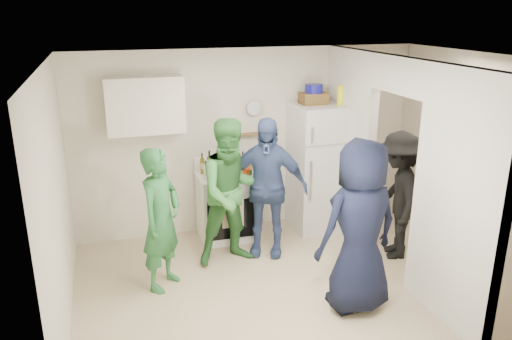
{
  "coord_description": "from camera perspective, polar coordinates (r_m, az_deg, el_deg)",
  "views": [
    {
      "loc": [
        -1.91,
        -4.7,
        2.99
      ],
      "look_at": [
        -0.32,
        0.4,
        1.25
      ],
      "focal_mm": 35.0,
      "sensor_mm": 36.0,
      "label": 1
    }
  ],
  "objects": [
    {
      "name": "floor",
      "position": [
        5.88,
        4.2,
        -12.54
      ],
      "size": [
        4.8,
        4.8,
        0.0
      ],
      "primitive_type": "plane",
      "color": "tan",
      "rests_on": "ground"
    },
    {
      "name": "wall_back",
      "position": [
        6.9,
        -0.72,
        3.43
      ],
      "size": [
        4.8,
        0.0,
        4.8
      ],
      "primitive_type": "plane",
      "rotation": [
        1.57,
        0.0,
        0.0
      ],
      "color": "silver",
      "rests_on": "floor"
    },
    {
      "name": "wall_front",
      "position": [
        3.95,
        13.72,
        -8.59
      ],
      "size": [
        4.8,
        0.0,
        4.8
      ],
      "primitive_type": "plane",
      "rotation": [
        -1.57,
        0.0,
        0.0
      ],
      "color": "silver",
      "rests_on": "floor"
    },
    {
      "name": "wall_left",
      "position": [
        5.03,
        -21.87,
        -3.53
      ],
      "size": [
        0.0,
        3.4,
        3.4
      ],
      "primitive_type": "plane",
      "rotation": [
        1.57,
        0.0,
        1.57
      ],
      "color": "silver",
      "rests_on": "floor"
    },
    {
      "name": "wall_right",
      "position": [
        6.6,
        24.24,
        1.15
      ],
      "size": [
        0.0,
        3.4,
        3.4
      ],
      "primitive_type": "plane",
      "rotation": [
        1.57,
        0.0,
        -1.57
      ],
      "color": "silver",
      "rests_on": "floor"
    },
    {
      "name": "ceiling",
      "position": [
        5.09,
        4.85,
        12.47
      ],
      "size": [
        4.8,
        4.8,
        0.0
      ],
      "primitive_type": "plane",
      "rotation": [
        3.14,
        0.0,
        0.0
      ],
      "color": "white",
      "rests_on": "wall_back"
    },
    {
      "name": "partition_pier_back",
      "position": [
        6.8,
        10.5,
        2.92
      ],
      "size": [
        0.12,
        1.2,
        2.5
      ],
      "primitive_type": "cube",
      "color": "silver",
      "rests_on": "floor"
    },
    {
      "name": "partition_pier_front",
      "position": [
        5.06,
        22.02,
        -3.43
      ],
      "size": [
        0.12,
        1.2,
        2.5
      ],
      "primitive_type": "cube",
      "color": "silver",
      "rests_on": "floor"
    },
    {
      "name": "partition_header",
      "position": [
        5.67,
        16.3,
        10.36
      ],
      "size": [
        0.12,
        1.0,
        0.4
      ],
      "primitive_type": "cube",
      "color": "silver",
      "rests_on": "partition_pier_back"
    },
    {
      "name": "stove",
      "position": [
        6.74,
        -3.41,
        -4.13
      ],
      "size": [
        0.76,
        0.63,
        0.9
      ],
      "primitive_type": "cube",
      "color": "white",
      "rests_on": "floor"
    },
    {
      "name": "upper_cabinet",
      "position": [
        6.34,
        -12.58,
        7.26
      ],
      "size": [
        0.95,
        0.34,
        0.7
      ],
      "primitive_type": "cube",
      "color": "silver",
      "rests_on": "wall_back"
    },
    {
      "name": "fridge",
      "position": [
        6.98,
        7.22,
        0.33
      ],
      "size": [
        0.73,
        0.71,
        1.77
      ],
      "primitive_type": "cube",
      "color": "silver",
      "rests_on": "floor"
    },
    {
      "name": "wicker_basket",
      "position": [
        6.76,
        6.58,
        8.14
      ],
      "size": [
        0.35,
        0.25,
        0.15
      ],
      "primitive_type": "cube",
      "color": "brown",
      "rests_on": "fridge"
    },
    {
      "name": "blue_bowl",
      "position": [
        6.74,
        6.62,
        9.23
      ],
      "size": [
        0.24,
        0.24,
        0.11
      ],
      "primitive_type": "cylinder",
      "color": "navy",
      "rests_on": "wicker_basket"
    },
    {
      "name": "yellow_cup_stack_top",
      "position": [
        6.75,
        9.63,
        8.43
      ],
      "size": [
        0.09,
        0.09,
        0.25
      ],
      "primitive_type": "cylinder",
      "color": "#FFFD15",
      "rests_on": "fridge"
    },
    {
      "name": "wall_clock",
      "position": [
        6.79,
        -0.28,
        7.1
      ],
      "size": [
        0.22,
        0.02,
        0.22
      ],
      "primitive_type": "cylinder",
      "rotation": [
        1.57,
        0.0,
        0.0
      ],
      "color": "white",
      "rests_on": "wall_back"
    },
    {
      "name": "spice_shelf",
      "position": [
        6.83,
        -0.6,
        4.14
      ],
      "size": [
        0.35,
        0.08,
        0.03
      ],
      "primitive_type": "cube",
      "color": "olive",
      "rests_on": "wall_back"
    },
    {
      "name": "nook_window",
      "position": [
        6.64,
        23.44,
        4.92
      ],
      "size": [
        0.03,
        0.7,
        0.8
      ],
      "primitive_type": "cube",
      "color": "black",
      "rests_on": "wall_right"
    },
    {
      "name": "nook_window_frame",
      "position": [
        6.63,
        23.34,
        4.92
      ],
      "size": [
        0.04,
        0.76,
        0.86
      ],
      "primitive_type": "cube",
      "color": "white",
      "rests_on": "wall_right"
    },
    {
      "name": "nook_valance",
      "position": [
        6.56,
        23.55,
        7.88
      ],
      "size": [
        0.04,
        0.82,
        0.18
      ],
      "primitive_type": "cube",
      "color": "white",
      "rests_on": "wall_right"
    },
    {
      "name": "yellow_cup_stack_stove",
      "position": [
        6.31,
        -4.07,
        -0.12
      ],
      "size": [
        0.09,
        0.09,
        0.25
      ],
      "primitive_type": "cylinder",
      "color": "#DEEB13",
      "rests_on": "stove"
    },
    {
      "name": "red_cup",
      "position": [
        6.43,
        -1.16,
        -0.34
      ],
      "size": [
        0.09,
        0.09,
        0.12
      ],
      "primitive_type": "cylinder",
      "color": "red",
      "rests_on": "stove"
    },
    {
      "name": "person_green_left",
      "position": [
        5.52,
        -10.79,
        -5.59
      ],
      "size": [
        0.67,
        0.7,
        1.61
      ],
      "primitive_type": "imported",
      "rotation": [
        0.0,
        0.0,
        0.88
      ],
      "color": "#2F763F",
      "rests_on": "floor"
    },
    {
      "name": "person_green_center",
      "position": [
        5.94,
        -2.68,
        -2.59
      ],
      "size": [
        0.92,
        0.74,
        1.79
      ],
      "primitive_type": "imported",
      "rotation": [
        0.0,
        0.0,
        0.08
      ],
      "color": "#3B8640",
      "rests_on": "floor"
    },
    {
      "name": "person_denim",
      "position": [
        6.15,
        1.12,
        -2.0
      ],
      "size": [
        1.12,
        0.83,
        1.76
      ],
      "primitive_type": "imported",
      "rotation": [
        0.0,
        0.0,
        -0.44
      ],
      "color": "navy",
      "rests_on": "floor"
    },
    {
      "name": "person_navy",
      "position": [
        5.12,
        11.77,
        -6.39
      ],
      "size": [
        0.94,
        0.67,
        1.81
      ],
      "primitive_type": "imported",
      "rotation": [
        0.0,
        0.0,
        -3.03
      ],
      "color": "black",
      "rests_on": "floor"
    },
    {
      "name": "person_nook",
      "position": [
        6.36,
        15.88,
        -2.83
      ],
      "size": [
        0.92,
        1.18,
        1.6
      ],
      "primitive_type": "imported",
      "rotation": [
        0.0,
        0.0,
        -1.94
      ],
      "color": "black",
      "rests_on": "floor"
    },
    {
      "name": "bottle_a",
      "position": [
        6.58,
        -6.16,
        0.75
      ],
      "size": [
        0.06,
        0.06,
        0.29
      ],
      "primitive_type": "cylinder",
      "color": "brown",
      "rests_on": "stove"
    },
    {
      "name": "bottle_b",
      "position": [
        6.44,
        -4.94,
        0.23
      ],
      "size": [
        0.07,
        0.07,
        0.26
      ],
      "primitive_type": "cylinder",
      "color": "#1D5922",
      "rests_on": "stove"
    },
    {
      "name": "bottle_c",
      "position": [
        6.65,
        -4.44,
        1.03
      ],
      "size": [
        0.06,
        0.06,
        0.3
      ],
      "primitive_type": "cylinder",
      "color": "#AFB2BE",
      "rests_on": "stove"
    },
    {
      "name": "bottle_d",
      "position": [
        6.5,
        -3.27,
        0.42
      ],
      "size": [
        0.08,
        0.08,
        0.25
      ],
      "primitive_type": "cylinder",
      "color": "maroon",
      "rests_on": "stove"
    },
    {
      "name": "bottle_e",
      "position": [
        6.72,
        -2.85,
        1.03
      ],
      "size": [
        0.06,
        0.06,
        0.25
      ],
      "primitive_type": "cylinder",
      "color": "silver",
      "rests_on": "stove"
    },
    {
      "name": "bottle_f",
      "position": [
        6.61,
        -2.02,
        0.73
      ],
      "size": [
        0.06,
        0.06,
        0.24
      ],
      "primitive_type": "cylinder",
      "color": "#143818",
      "rests_on": "stove"
    },
    {
      "name": "bottle_g",
      "position": [
        6.73,
        -1.52,
        1.08
      ],
      "size": [
        0.06,
        0.06,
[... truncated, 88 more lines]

